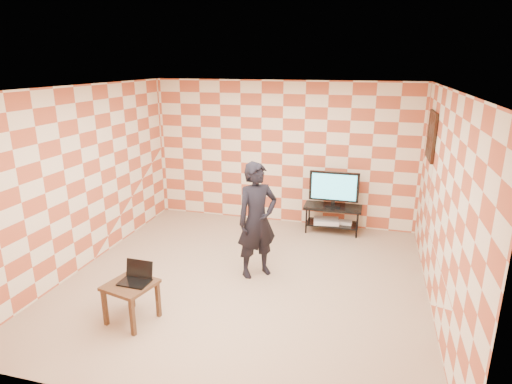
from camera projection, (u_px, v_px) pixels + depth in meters
floor at (245, 280)px, 6.16m from camera, size 5.00×5.00×0.00m
wall_back at (282, 154)px, 8.07m from camera, size 5.00×0.02×2.70m
wall_front at (156, 276)px, 3.46m from camera, size 5.00×0.02×2.70m
wall_left at (84, 178)px, 6.39m from camera, size 0.02×5.00×2.70m
wall_right at (443, 206)px, 5.14m from camera, size 0.02×5.00×2.70m
ceiling at (244, 88)px, 5.37m from camera, size 5.00×5.00×0.02m
wall_art at (431, 136)px, 6.40m from camera, size 0.04×0.72×0.72m
tv_stand at (333, 213)px, 7.80m from camera, size 1.03×0.46×0.50m
tv at (334, 187)px, 7.65m from camera, size 0.88×0.17×0.64m
dvd_player at (326, 221)px, 7.85m from camera, size 0.49×0.38×0.08m
game_console at (345, 222)px, 7.81m from camera, size 0.25×0.19×0.05m
side_table at (131, 290)px, 5.08m from camera, size 0.63×0.63×0.50m
laptop at (136, 277)px, 5.09m from camera, size 0.36×0.29×0.24m
person at (257, 220)px, 6.09m from camera, size 0.73×0.71×1.69m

